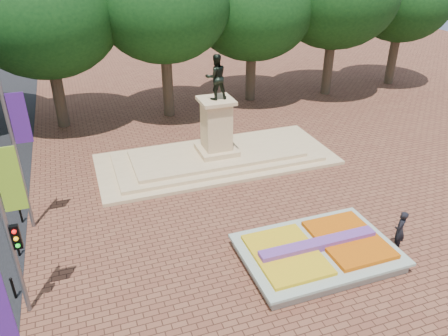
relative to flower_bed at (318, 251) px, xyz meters
The scene contains 7 objects.
ground 2.28m from the flower_bed, 117.19° to the left, with size 90.00×90.00×0.00m, color brown.
flower_bed is the anchor object (origin of this frame).
monument 10.07m from the flower_bed, 95.87° to the left, with size 14.00×6.00×6.40m.
tree_row_back 21.01m from the flower_bed, 86.26° to the left, with size 44.80×8.80×10.43m.
banner_poles 11.66m from the flower_bed, behind, with size 0.88×11.17×7.00m.
bollard_row 11.74m from the flower_bed, behind, with size 0.12×13.12×0.98m.
pedestrian 3.67m from the flower_bed, ahead, with size 0.67×0.44×1.83m, color black.
Camera 1 is at (-7.49, -14.21, 11.86)m, focal length 35.00 mm.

